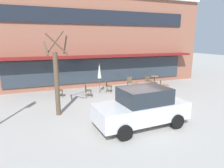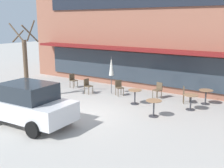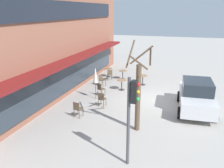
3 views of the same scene
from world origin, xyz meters
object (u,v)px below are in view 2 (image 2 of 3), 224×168
at_px(cafe_table_by_tree, 191,100).
at_px(cafe_chair_2, 158,89).
at_px(cafe_chair_1, 88,85).
at_px(parked_sedan, 27,104).
at_px(cafe_chair_3, 73,79).
at_px(cafe_chair_4, 186,94).
at_px(street_tree, 26,64).
at_px(cafe_table_near_wall, 135,94).
at_px(patio_umbrella_green_folded, 111,66).
at_px(cafe_table_mid_patio, 206,95).
at_px(cafe_chair_0, 119,86).
at_px(cafe_table_streetside, 154,106).

xyz_separation_m(cafe_table_by_tree, cafe_chair_2, (-2.23, 1.07, 0.01)).
distance_m(cafe_chair_1, parked_sedan, 5.49).
relative_size(cafe_chair_2, cafe_chair_3, 1.00).
distance_m(cafe_chair_4, street_tree, 8.77).
xyz_separation_m(cafe_table_near_wall, patio_umbrella_green_folded, (-2.25, 1.13, 1.11)).
bearing_deg(cafe_table_by_tree, cafe_chair_3, 177.44).
distance_m(cafe_table_mid_patio, cafe_chair_3, 8.31).
height_order(cafe_chair_4, parked_sedan, parked_sedan).
relative_size(cafe_table_mid_patio, cafe_chair_4, 0.85).
bearing_deg(cafe_table_near_wall, cafe_chair_1, 175.03).
bearing_deg(cafe_chair_2, cafe_chair_0, -161.69).
distance_m(patio_umbrella_green_folded, cafe_chair_0, 1.27).
bearing_deg(cafe_chair_4, patio_umbrella_green_folded, -173.70).
xyz_separation_m(patio_umbrella_green_folded, cafe_chair_4, (4.38, 0.48, -1.10)).
distance_m(cafe_table_near_wall, cafe_table_streetside, 2.09).
distance_m(cafe_table_near_wall, cafe_table_by_tree, 2.81).
bearing_deg(cafe_chair_1, cafe_table_near_wall, -4.97).
xyz_separation_m(cafe_table_mid_patio, cafe_chair_3, (-8.25, -1.03, 0.01)).
height_order(cafe_table_near_wall, cafe_chair_2, cafe_chair_2).
relative_size(cafe_chair_0, cafe_chair_4, 1.00).
height_order(cafe_table_streetside, parked_sedan, parked_sedan).
relative_size(cafe_chair_3, cafe_chair_4, 1.00).
bearing_deg(cafe_chair_4, cafe_chair_1, -166.58).
bearing_deg(cafe_chair_1, cafe_chair_3, 158.41).
distance_m(cafe_chair_0, cafe_chair_2, 2.25).
bearing_deg(cafe_chair_4, cafe_chair_2, 175.73).
bearing_deg(cafe_table_streetside, parked_sedan, -135.68).
bearing_deg(parked_sedan, cafe_table_by_tree, 49.03).
height_order(cafe_table_streetside, cafe_chair_3, cafe_chair_3).
bearing_deg(cafe_chair_2, cafe_table_mid_patio, 7.08).
xyz_separation_m(cafe_chair_2, street_tree, (-6.08, -4.07, 1.39)).
bearing_deg(cafe_table_streetside, street_tree, -171.38).
bearing_deg(cafe_chair_0, cafe_chair_2, 18.31).
relative_size(cafe_table_near_wall, street_tree, 0.18).
bearing_deg(cafe_chair_4, street_tree, -152.91).
relative_size(cafe_chair_1, parked_sedan, 0.21).
height_order(cafe_table_near_wall, cafe_table_streetside, same).
bearing_deg(cafe_chair_1, cafe_chair_0, 22.64).
height_order(patio_umbrella_green_folded, street_tree, street_tree).
xyz_separation_m(cafe_table_by_tree, cafe_chair_4, (-0.61, 0.95, 0.01)).
height_order(cafe_table_streetside, cafe_chair_0, cafe_chair_0).
xyz_separation_m(cafe_chair_3, street_tree, (-0.38, -3.35, 1.39)).
bearing_deg(street_tree, cafe_chair_0, 40.39).
bearing_deg(cafe_table_by_tree, patio_umbrella_green_folded, 174.64).
distance_m(cafe_chair_1, cafe_chair_2, 4.14).
bearing_deg(patio_umbrella_green_folded, cafe_table_by_tree, -5.36).
bearing_deg(parked_sedan, street_tree, 140.76).
distance_m(cafe_table_mid_patio, patio_umbrella_green_folded, 5.49).
relative_size(cafe_table_streetside, cafe_chair_0, 0.85).
bearing_deg(cafe_table_near_wall, cafe_table_by_tree, 13.58).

